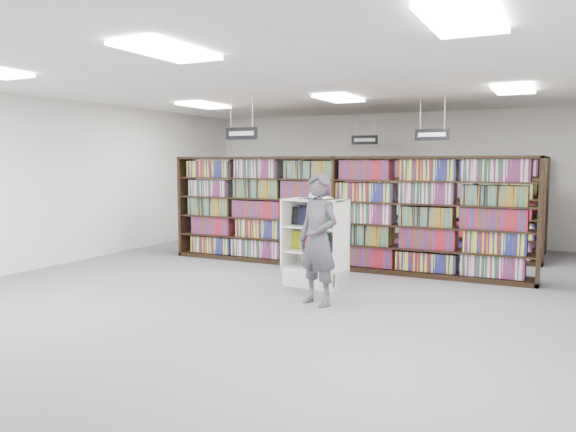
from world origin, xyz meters
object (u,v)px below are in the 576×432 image
at_px(endcap_display, 316,256).
at_px(shopper, 318,240).
at_px(open_book, 318,197).
at_px(bookshelf_row_near, 338,212).

relative_size(endcap_display, shopper, 0.77).
height_order(open_book, shopper, shopper).
relative_size(bookshelf_row_near, endcap_display, 4.96).
distance_m(endcap_display, shopper, 1.26).
distance_m(open_book, shopper, 1.24).
relative_size(bookshelf_row_near, open_book, 11.02).
distance_m(bookshelf_row_near, open_book, 1.74).
bearing_deg(endcap_display, bookshelf_row_near, 105.40).
height_order(endcap_display, shopper, shopper).
bearing_deg(shopper, bookshelf_row_near, 125.14).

